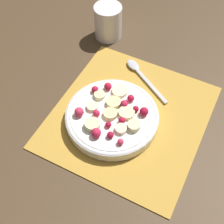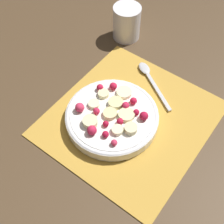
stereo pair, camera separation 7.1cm
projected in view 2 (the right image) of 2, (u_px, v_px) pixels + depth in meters
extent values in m
plane|color=#4C3823|center=(130.00, 119.00, 0.75)|extent=(3.00, 3.00, 0.00)
cube|color=gold|center=(130.00, 119.00, 0.75)|extent=(0.38, 0.35, 0.01)
cylinder|color=white|center=(112.00, 118.00, 0.73)|extent=(0.22, 0.22, 0.02)
torus|color=white|center=(112.00, 115.00, 0.73)|extent=(0.22, 0.22, 0.01)
cylinder|color=white|center=(112.00, 114.00, 0.72)|extent=(0.20, 0.20, 0.00)
cylinder|color=beige|center=(116.00, 103.00, 0.73)|extent=(0.05, 0.05, 0.01)
cylinder|color=beige|center=(102.00, 95.00, 0.75)|extent=(0.04, 0.04, 0.01)
cylinder|color=#F4EAB7|center=(124.00, 93.00, 0.75)|extent=(0.05, 0.05, 0.01)
cylinder|color=beige|center=(110.00, 114.00, 0.71)|extent=(0.04, 0.04, 0.01)
cylinder|color=#F4EAB7|center=(94.00, 104.00, 0.73)|extent=(0.04, 0.04, 0.01)
cylinder|color=beige|center=(131.00, 129.00, 0.69)|extent=(0.04, 0.04, 0.01)
cylinder|color=beige|center=(127.00, 115.00, 0.71)|extent=(0.05, 0.05, 0.01)
cylinder|color=beige|center=(90.00, 122.00, 0.70)|extent=(0.04, 0.04, 0.01)
cylinder|color=#F4EAB7|center=(117.00, 130.00, 0.69)|extent=(0.04, 0.04, 0.01)
sphere|color=#B21433|center=(137.00, 112.00, 0.71)|extent=(0.01, 0.01, 0.01)
sphere|color=#B21433|center=(106.00, 124.00, 0.70)|extent=(0.01, 0.01, 0.01)
sphere|color=#DB3356|center=(114.00, 143.00, 0.67)|extent=(0.01, 0.01, 0.01)
sphere|color=red|center=(113.00, 86.00, 0.76)|extent=(0.02, 0.02, 0.02)
sphere|color=#D12347|center=(127.00, 104.00, 0.73)|extent=(0.02, 0.02, 0.02)
sphere|color=#D12347|center=(92.00, 130.00, 0.68)|extent=(0.02, 0.02, 0.02)
sphere|color=#B21433|center=(106.00, 134.00, 0.68)|extent=(0.02, 0.02, 0.02)
sphere|color=#B21433|center=(144.00, 116.00, 0.70)|extent=(0.02, 0.02, 0.02)
sphere|color=red|center=(133.00, 101.00, 0.73)|extent=(0.02, 0.02, 0.02)
sphere|color=#DB3356|center=(80.00, 107.00, 0.72)|extent=(0.02, 0.02, 0.02)
sphere|color=red|center=(119.00, 121.00, 0.70)|extent=(0.02, 0.02, 0.02)
sphere|color=red|center=(100.00, 87.00, 0.76)|extent=(0.02, 0.02, 0.02)
sphere|color=#D12347|center=(96.00, 111.00, 0.72)|extent=(0.02, 0.02, 0.02)
cube|color=silver|center=(158.00, 91.00, 0.79)|extent=(0.08, 0.12, 0.00)
ellipsoid|color=silver|center=(144.00, 68.00, 0.84)|extent=(0.05, 0.05, 0.01)
cylinder|color=white|center=(127.00, 22.00, 0.89)|extent=(0.08, 0.08, 0.10)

